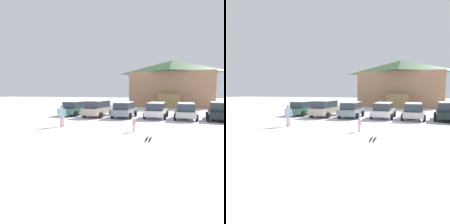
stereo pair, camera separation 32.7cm
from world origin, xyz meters
The scene contains 11 objects.
ground centered at (0.00, 0.00, 0.00)m, with size 160.00×160.00×0.00m, color silver.
ski_lodge centered at (3.81, 30.91, 4.38)m, with size 15.35×11.68×8.67m.
parked_green_coupe centered at (-6.92, 11.62, 0.82)m, with size 2.38×4.28×1.64m.
parked_beige_suv centered at (-3.80, 11.30, 0.96)m, with size 2.36×4.88×1.79m.
parked_grey_wagon centered at (-0.81, 11.30, 0.90)m, with size 2.23×4.17×1.67m.
parked_white_suv centered at (2.51, 11.88, 0.88)m, with size 2.40×4.57×1.63m.
parked_silver_wagon centered at (5.41, 11.72, 0.89)m, with size 2.33×4.28×1.64m.
parked_black_sedan centered at (8.45, 11.84, 0.88)m, with size 2.63×4.58×1.78m.
skier_adult_in_blue_parka centered at (-4.22, 4.36, 0.94)m, with size 0.61×0.31×1.67m.
skier_child_in_pink_snowsuit centered at (1.58, 4.00, 0.50)m, with size 0.27×0.23×0.89m.
pair_of_skis centered at (2.80, 2.00, 0.02)m, with size 0.30×1.41×0.08m.
Camera 2 is at (4.35, -9.34, 2.76)m, focal length 32.00 mm.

